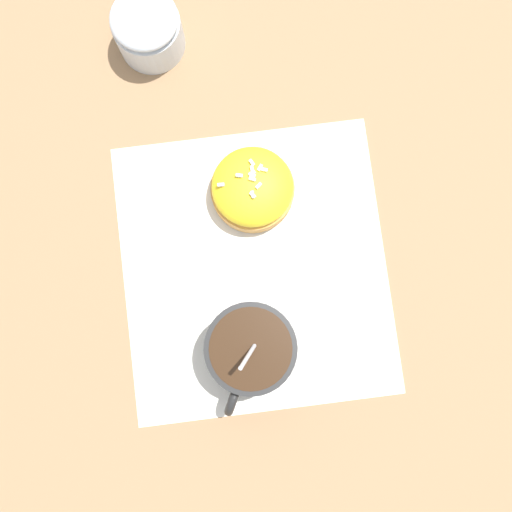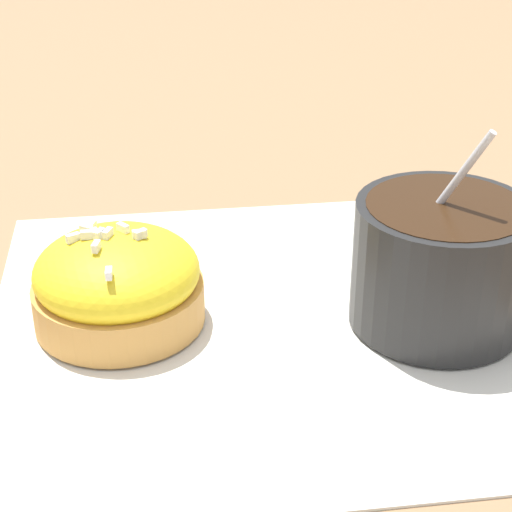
# 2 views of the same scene
# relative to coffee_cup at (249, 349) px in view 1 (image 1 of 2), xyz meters

# --- Properties ---
(ground_plane) EXTENTS (3.00, 3.00, 0.00)m
(ground_plane) POSITION_rel_coffee_cup_xyz_m (-0.08, 0.01, -0.04)
(ground_plane) COLOR #93704C
(paper_napkin) EXTENTS (0.33, 0.31, 0.00)m
(paper_napkin) POSITION_rel_coffee_cup_xyz_m (-0.08, 0.01, -0.04)
(paper_napkin) COLOR white
(paper_napkin) RESTS_ON ground_plane
(coffee_cup) EXTENTS (0.11, 0.09, 0.11)m
(coffee_cup) POSITION_rel_coffee_cup_xyz_m (0.00, 0.00, 0.00)
(coffee_cup) COLOR black
(coffee_cup) RESTS_ON paper_napkin
(frosted_pastry) EXTENTS (0.09, 0.09, 0.05)m
(frosted_pastry) POSITION_rel_coffee_cup_xyz_m (-0.17, 0.00, -0.01)
(frosted_pastry) COLOR #D19347
(frosted_pastry) RESTS_ON paper_napkin
(sugar_bowl) EXTENTS (0.07, 0.07, 0.07)m
(sugar_bowl) POSITION_rel_coffee_cup_xyz_m (-0.35, -0.10, -0.00)
(sugar_bowl) COLOR silver
(sugar_bowl) RESTS_ON ground_plane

